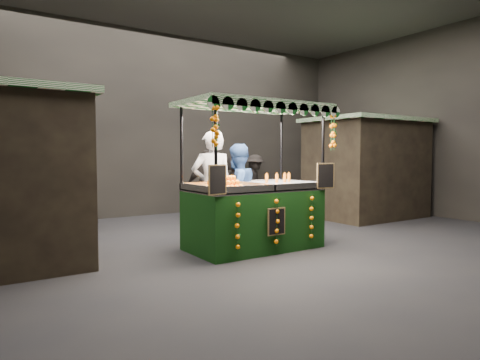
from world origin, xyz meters
TOP-DOWN VIEW (x-y plane):
  - ground at (0.00, 0.00)m, footprint 12.00×12.00m
  - market_hall at (0.00, 0.00)m, footprint 12.10×10.10m
  - neighbour_stall_right at (4.40, 1.50)m, footprint 3.00×2.20m
  - juice_stall at (-0.31, -0.03)m, footprint 2.62×1.54m
  - vendor_grey at (-0.71, 0.78)m, footprint 0.88×0.70m
  - vendor_blue at (-0.14, 0.81)m, footprint 1.02×0.86m
  - shopper_0 at (-3.28, 3.35)m, footprint 0.65×0.54m
  - shopper_1 at (4.34, 2.50)m, footprint 0.96×0.87m
  - shopper_2 at (0.28, 2.72)m, footprint 1.08×0.97m
  - shopper_3 at (3.00, 4.60)m, footprint 1.24×1.07m
  - shopper_4 at (-2.36, 3.64)m, footprint 1.05×1.03m
  - shopper_5 at (1.34, 3.11)m, footprint 0.69×1.61m

SIDE VIEW (x-z plane):
  - ground at x=0.00m, z-range 0.00..0.00m
  - shopper_0 at x=-3.28m, z-range 0.00..1.53m
  - juice_stall at x=-0.31m, z-range -0.48..2.06m
  - shopper_1 at x=4.34m, z-range 0.00..1.61m
  - shopper_3 at x=3.00m, z-range 0.00..1.66m
  - shopper_5 at x=1.34m, z-range 0.00..1.68m
  - shopper_2 at x=0.28m, z-range 0.00..1.77m
  - shopper_4 at x=-2.36m, z-range 0.00..1.82m
  - vendor_blue at x=-0.14m, z-range 0.00..1.86m
  - vendor_grey at x=-0.71m, z-range 0.00..2.10m
  - neighbour_stall_right at x=4.40m, z-range 0.01..2.61m
  - market_hall at x=0.00m, z-range 0.86..5.91m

